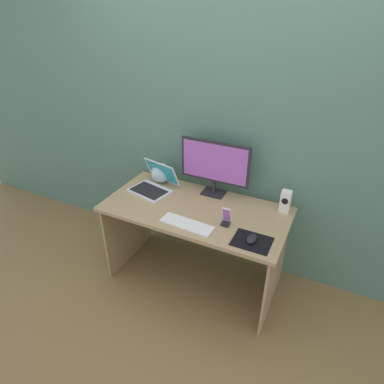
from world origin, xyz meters
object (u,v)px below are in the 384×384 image
laptop (154,184)px  monitor (215,165)px  keyboard_external (187,224)px  fishbowl (161,173)px  speaker_right (285,201)px  phone_in_dock (226,219)px  mouse (252,239)px

laptop → monitor: bearing=18.3°
laptop → keyboard_external: 0.57m
laptop → fishbowl: 0.15m
monitor → laptop: 0.53m
speaker_right → phone_in_dock: bearing=-133.4°
speaker_right → phone_in_dock: (-0.33, -0.35, -0.04)m
keyboard_external → fishbowl: bearing=139.5°
keyboard_external → speaker_right: bearing=43.0°
keyboard_external → laptop: bearing=148.9°
mouse → keyboard_external: bearing=-173.9°
phone_in_dock → speaker_right: bearing=46.6°
fishbowl → monitor: bearing=1.2°
laptop → phone_in_dock: laptop is taller
laptop → speaker_right: bearing=8.0°
monitor → phone_in_dock: monitor is taller
speaker_right → laptop: laptop is taller
monitor → speaker_right: 0.59m
monitor → phone_in_dock: (0.24, -0.36, -0.21)m
laptop → phone_in_dock: bearing=-15.9°
monitor → fishbowl: (-0.48, -0.01, -0.17)m
monitor → mouse: size_ratio=5.59×
fishbowl → phone_in_dock: size_ratio=1.23×
speaker_right → laptop: 1.05m
mouse → phone_in_dock: phone_in_dock is taller
speaker_right → mouse: 0.47m
keyboard_external → mouse: size_ratio=3.84×
laptop → keyboard_external: bearing=-34.7°
monitor → speaker_right: size_ratio=3.30×
laptop → keyboard_external: (0.47, -0.32, -0.04)m
monitor → keyboard_external: size_ratio=1.45×
fishbowl → mouse: size_ratio=1.70×
speaker_right → phone_in_dock: speaker_right is taller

